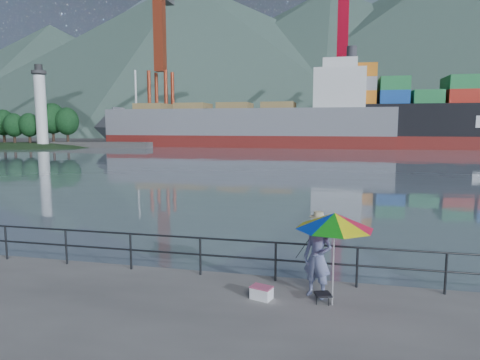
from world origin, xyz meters
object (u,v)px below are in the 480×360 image
beach_umbrella (334,221)px  cooler_bag (262,293)px  bulk_carrier (256,124)px  fisherman (318,258)px

beach_umbrella → cooler_bag: bearing=-179.5°
cooler_bag → bulk_carrier: size_ratio=0.01×
cooler_bag → bulk_carrier: bearing=118.6°
fisherman → bulk_carrier: bulk_carrier is taller
beach_umbrella → bulk_carrier: (-15.30, 72.42, 2.18)m
beach_umbrella → cooler_bag: 2.37m
fisherman → beach_umbrella: size_ratio=0.89×
fisherman → beach_umbrella: bearing=-25.5°
beach_umbrella → cooler_bag: (-1.58, -0.01, -1.76)m
beach_umbrella → cooler_bag: beach_umbrella is taller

